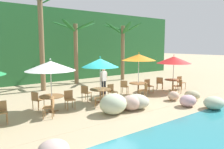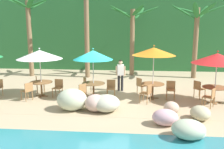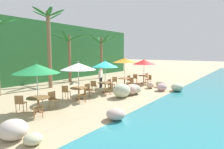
{
  "view_description": "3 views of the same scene",
  "coord_description": "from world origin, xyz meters",
  "views": [
    {
      "loc": [
        -6.78,
        -9.27,
        2.99
      ],
      "look_at": [
        0.67,
        0.54,
        1.35
      ],
      "focal_mm": 35.08,
      "sensor_mm": 36.0,
      "label": 1
    },
    {
      "loc": [
        1.42,
        -11.47,
        3.41
      ],
      "look_at": [
        0.4,
        -0.2,
        1.21
      ],
      "focal_mm": 39.31,
      "sensor_mm": 36.0,
      "label": 2
    },
    {
      "loc": [
        -11.2,
        -8.61,
        2.94
      ],
      "look_at": [
        0.16,
        -0.15,
        1.28
      ],
      "focal_mm": 30.04,
      "sensor_mm": 36.0,
      "label": 3
    }
  ],
  "objects": [
    {
      "name": "palm_tree_nearest",
      "position": [
        -5.79,
        5.08,
        3.62
      ],
      "size": [
        3.05,
        2.88,
        5.34
      ],
      "color": "brown",
      "rests_on": "ground"
    },
    {
      "name": "terrace_deck",
      "position": [
        0.0,
        0.0,
        0.0
      ],
      "size": [
        18.0,
        5.2,
        0.01
      ],
      "color": "tan",
      "rests_on": "ground"
    },
    {
      "name": "dining_table_teal",
      "position": [
        -0.52,
        -0.02,
        0.61
      ],
      "size": [
        1.1,
        1.1,
        0.74
      ],
      "color": "brown",
      "rests_on": "ground"
    },
    {
      "name": "palm_tree_second",
      "position": [
        -1.75,
        4.91,
        4.25
      ],
      "size": [
        2.88,
        2.82,
        6.45
      ],
      "color": "brown",
      "rests_on": "ground"
    },
    {
      "name": "foliage_backdrop",
      "position": [
        0.0,
        9.0,
        3.0
      ],
      "size": [
        28.0,
        2.4,
        6.0
      ],
      "color": "#286633",
      "rests_on": "ground"
    },
    {
      "name": "chair_teal_seaward",
      "position": [
        0.32,
        0.11,
        0.51
      ],
      "size": [
        0.44,
        0.45,
        0.87
      ],
      "color": "#9E7042",
      "rests_on": "ground"
    },
    {
      "name": "dining_table_red",
      "position": [
        5.09,
        -0.33,
        0.61
      ],
      "size": [
        1.1,
        1.1,
        0.74
      ],
      "color": "brown",
      "rests_on": "ground"
    },
    {
      "name": "palm_tree_third",
      "position": [
        1.28,
        5.95,
        3.27
      ],
      "size": [
        3.47,
        3.32,
        4.88
      ],
      "color": "brown",
      "rests_on": "ground"
    },
    {
      "name": "chair_orange_inland",
      "position": [
        1.78,
        0.77,
        0.51
      ],
      "size": [
        0.59,
        0.59,
        0.87
      ],
      "color": "#9E7042",
      "rests_on": "ground"
    },
    {
      "name": "umbrella_red",
      "position": [
        5.09,
        -0.33,
        2.05
      ],
      "size": [
        2.23,
        2.23,
        2.39
      ],
      "color": "silver",
      "rests_on": "ground"
    },
    {
      "name": "chair_orange_seaward",
      "position": [
        3.2,
        0.11,
        0.51
      ],
      "size": [
        0.47,
        0.47,
        0.87
      ],
      "color": "#9E7042",
      "rests_on": "ground"
    },
    {
      "name": "umbrella_teal",
      "position": [
        -0.52,
        -0.02,
        2.1
      ],
      "size": [
        1.9,
        1.9,
        2.44
      ],
      "color": "silver",
      "rests_on": "ground"
    },
    {
      "name": "rock_seawall",
      "position": [
        -0.79,
        -2.52,
        0.34
      ],
      "size": [
        13.07,
        3.35,
        0.9
      ],
      "color": "#C2A8A0",
      "rests_on": "ground"
    },
    {
      "name": "dining_table_white",
      "position": [
        -3.15,
        -0.0,
        0.61
      ],
      "size": [
        1.1,
        1.1,
        0.74
      ],
      "color": "brown",
      "rests_on": "ground"
    },
    {
      "name": "chair_red_left",
      "position": [
        4.69,
        -1.08,
        0.51
      ],
      "size": [
        0.59,
        0.59,
        0.87
      ],
      "color": "#9E7042",
      "rests_on": "ground"
    },
    {
      "name": "palm_tree_fourth",
      "position": [
        5.47,
        5.32,
        3.38
      ],
      "size": [
        3.52,
        3.2,
        4.9
      ],
      "color": "brown",
      "rests_on": "ground"
    },
    {
      "name": "chair_teal_left",
      "position": [
        -0.98,
        -0.75,
        0.51
      ],
      "size": [
        0.6,
        0.59,
        0.87
      ],
      "color": "#9E7042",
      "rests_on": "ground"
    },
    {
      "name": "waiter_in_white",
      "position": [
        0.71,
        1.44,
        0.99
      ],
      "size": [
        0.52,
        0.26,
        1.7
      ],
      "color": "#232328",
      "rests_on": "ground"
    },
    {
      "name": "chair_teal_inland",
      "position": [
        -0.99,
        0.69,
        0.51
      ],
      "size": [
        0.57,
        0.57,
        0.87
      ],
      "color": "#9E7042",
      "rests_on": "ground"
    },
    {
      "name": "ground_plane",
      "position": [
        0.0,
        0.0,
        0.0
      ],
      "size": [
        120.0,
        120.0,
        0.0
      ],
      "primitive_type": "plane",
      "color": "tan"
    },
    {
      "name": "chair_white_inland",
      "position": [
        -3.58,
        0.73,
        0.51
      ],
      "size": [
        0.56,
        0.56,
        0.87
      ],
      "color": "#9E7042",
      "rests_on": "ground"
    },
    {
      "name": "chair_white_seaward",
      "position": [
        -2.29,
        -0.01,
        0.51
      ],
      "size": [
        0.47,
        0.47,
        0.87
      ],
      "color": "#9E7042",
      "rests_on": "ground"
    },
    {
      "name": "umbrella_orange",
      "position": [
        2.34,
        0.12,
        2.28
      ],
      "size": [
        2.03,
        2.03,
        2.59
      ],
      "color": "silver",
      "rests_on": "ground"
    },
    {
      "name": "umbrella_white",
      "position": [
        -3.15,
        -0.0,
        2.1
      ],
      "size": [
        2.2,
        2.2,
        2.43
      ],
      "color": "silver",
      "rests_on": "ground"
    },
    {
      "name": "dining_table_orange",
      "position": [
        2.34,
        0.12,
        0.61
      ],
      "size": [
        1.1,
        1.1,
        0.74
      ],
      "color": "brown",
      "rests_on": "ground"
    },
    {
      "name": "chair_white_left",
      "position": [
        -3.51,
        -0.77,
        0.51
      ],
      "size": [
        0.58,
        0.58,
        0.87
      ],
      "color": "#9E7042",
      "rests_on": "ground"
    },
    {
      "name": "chair_red_inland",
      "position": [
        4.55,
        0.33,
        0.51
      ],
      "size": [
        0.59,
        0.59,
        0.87
      ],
      "color": "#9E7042",
      "rests_on": "ground"
    },
    {
      "name": "chair_orange_left",
      "position": [
        2.04,
        -0.68,
        0.51
      ],
      "size": [
        0.57,
        0.57,
        0.87
      ],
      "color": "#9E7042",
      "rests_on": "ground"
    }
  ]
}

